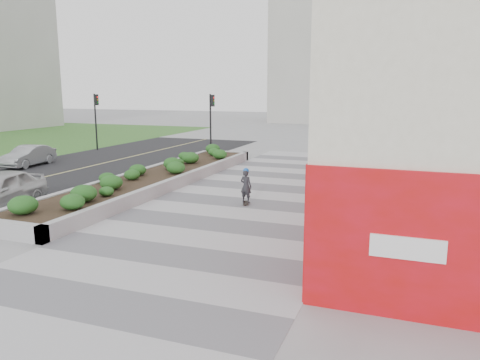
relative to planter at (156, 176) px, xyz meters
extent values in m
plane|color=gray|center=(5.50, -7.00, -0.42)|extent=(160.00, 160.00, 0.00)
cube|color=#A8A8AD|center=(5.50, -4.00, -0.41)|extent=(8.00, 36.00, 0.01)
cube|color=beige|center=(12.50, 2.00, 3.58)|extent=(6.00, 24.00, 8.00)
cube|color=red|center=(9.52, 2.00, 1.08)|extent=(0.12, 24.00, 3.00)
cube|color=red|center=(12.50, -10.02, 1.08)|extent=(6.00, 0.12, 3.00)
cube|color=#9E9EA0|center=(0.00, -8.85, -0.14)|extent=(3.00, 0.30, 0.55)
cube|color=#9E9EA0|center=(0.00, 8.85, -0.14)|extent=(3.00, 0.30, 0.55)
cube|color=#9E9EA0|center=(-1.35, 0.00, -0.14)|extent=(0.30, 18.00, 0.55)
cube|color=#9E9EA0|center=(1.35, 0.00, -0.14)|extent=(0.30, 18.00, 0.55)
cube|color=#2D2116|center=(0.00, 0.00, -0.17)|extent=(2.40, 17.40, 0.50)
cube|color=black|center=(-6.50, 0.00, -0.42)|extent=(10.00, 40.00, 0.00)
cylinder|color=black|center=(-1.80, 10.50, 1.68)|extent=(0.12, 0.12, 4.20)
cube|color=black|center=(-1.62, 10.50, 3.33)|extent=(0.18, 0.28, 0.80)
cylinder|color=black|center=(-11.00, 10.00, 1.68)|extent=(0.12, 0.12, 4.20)
cube|color=black|center=(-10.82, 10.00, 3.33)|extent=(0.18, 0.28, 0.80)
cube|color=#ADAAA3|center=(0.50, 48.00, 9.58)|extent=(16.00, 12.00, 20.00)
cylinder|color=#595654|center=(6.00, -4.00, -0.42)|extent=(0.44, 0.44, 0.01)
cube|color=black|center=(5.38, -2.21, -0.35)|extent=(0.39, 0.75, 0.02)
imported|color=#27272C|center=(5.38, -2.21, 0.32)|extent=(0.53, 0.40, 1.33)
sphere|color=blue|center=(5.38, -2.21, 0.94)|extent=(0.23, 0.23, 0.23)
imported|color=#94979A|center=(-10.00, 2.21, 0.19)|extent=(1.72, 3.84, 1.22)
camera|label=1|loc=(11.48, -19.22, 4.07)|focal=35.00mm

